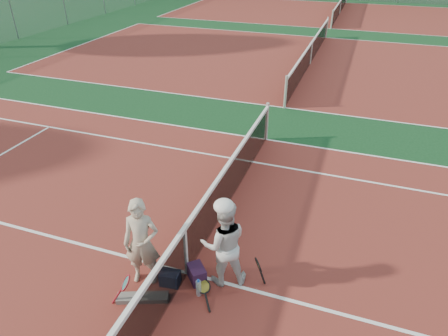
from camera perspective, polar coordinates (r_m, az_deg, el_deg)
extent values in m
plane|color=#0F3719|center=(7.18, -5.27, -14.72)|extent=(130.00, 130.00, 0.00)
cube|color=maroon|center=(7.18, -5.27, -14.70)|extent=(23.77, 10.97, 0.01)
cube|color=maroon|center=(18.86, 12.20, 14.33)|extent=(23.77, 10.97, 0.01)
cube|color=maroon|center=(32.01, 16.18, 20.41)|extent=(23.77, 10.97, 0.01)
imported|color=#B6A58D|center=(6.63, -11.68, -10.42)|extent=(0.67, 0.53, 1.61)
imported|color=silver|center=(6.51, -0.01, -10.77)|extent=(0.95, 0.87, 1.57)
cube|color=black|center=(6.95, -7.71, -15.33)|extent=(0.35, 0.26, 0.26)
cube|color=#2A112D|center=(6.96, -3.90, -14.82)|extent=(0.41, 0.42, 0.28)
cube|color=slate|center=(6.85, -11.53, -17.70)|extent=(0.84, 0.48, 0.09)
cylinder|color=#ADC9DB|center=(6.72, -3.65, -16.77)|extent=(0.09, 0.09, 0.30)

